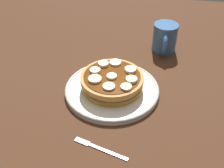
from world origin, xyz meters
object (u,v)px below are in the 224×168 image
(banana_slice_2, at_px, (116,63))
(banana_slice_8, at_px, (103,64))
(coffee_mug, at_px, (165,38))
(fork, at_px, (97,147))
(pancake_stack, at_px, (112,81))
(plate, at_px, (112,89))
(banana_slice_1, at_px, (95,79))
(banana_slice_4, at_px, (110,87))
(banana_slice_0, at_px, (112,76))
(banana_slice_6, at_px, (131,80))
(banana_slice_3, at_px, (130,70))
(banana_slice_5, at_px, (95,71))
(banana_slice_7, at_px, (126,87))

(banana_slice_2, bearing_deg, banana_slice_8, -69.85)
(coffee_mug, bearing_deg, fork, -17.38)
(pancake_stack, distance_m, fork, 0.20)
(plate, height_order, banana_slice_1, banana_slice_1)
(banana_slice_1, height_order, fork, banana_slice_1)
(pancake_stack, height_order, banana_slice_4, banana_slice_4)
(fork, bearing_deg, banana_slice_0, 179.68)
(banana_slice_6, bearing_deg, banana_slice_4, -53.86)
(banana_slice_1, distance_m, banana_slice_3, 0.10)
(plate, relative_size, banana_slice_1, 7.41)
(banana_slice_1, bearing_deg, plate, 121.78)
(fork, bearing_deg, coffee_mug, 162.62)
(pancake_stack, relative_size, banana_slice_5, 6.18)
(pancake_stack, height_order, banana_slice_3, banana_slice_3)
(banana_slice_4, bearing_deg, banana_slice_8, -159.66)
(banana_slice_3, height_order, banana_slice_4, banana_slice_3)
(banana_slice_4, relative_size, banana_slice_6, 1.06)
(banana_slice_2, xyz_separation_m, banana_slice_4, (0.11, 0.00, -0.00))
(plate, relative_size, banana_slice_0, 9.58)
(banana_slice_2, relative_size, banana_slice_6, 1.10)
(banana_slice_2, bearing_deg, coffee_mug, 143.96)
(banana_slice_8, height_order, fork, banana_slice_8)
(banana_slice_6, bearing_deg, banana_slice_2, -145.22)
(banana_slice_5, xyz_separation_m, banana_slice_6, (0.02, 0.10, 0.00))
(banana_slice_6, relative_size, banana_slice_8, 1.03)
(banana_slice_0, relative_size, banana_slice_5, 0.94)
(banana_slice_1, height_order, banana_slice_6, banana_slice_6)
(banana_slice_7, relative_size, fork, 0.22)
(plate, relative_size, banana_slice_8, 8.96)
(plate, relative_size, coffee_mug, 2.28)
(banana_slice_7, bearing_deg, fork, -15.87)
(fork, bearing_deg, banana_slice_1, -166.95)
(plate, bearing_deg, banana_slice_3, 123.89)
(banana_slice_0, bearing_deg, banana_slice_2, 177.16)
(banana_slice_2, bearing_deg, banana_slice_0, -2.84)
(plate, height_order, banana_slice_5, banana_slice_5)
(banana_slice_1, relative_size, banana_slice_2, 1.06)
(banana_slice_8, distance_m, coffee_mug, 0.26)
(banana_slice_7, height_order, coffee_mug, coffee_mug)
(coffee_mug, bearing_deg, banana_slice_8, -40.61)
(banana_slice_8, height_order, coffee_mug, coffee_mug)
(banana_slice_6, bearing_deg, banana_slice_5, -103.86)
(banana_slice_8, bearing_deg, banana_slice_1, -7.54)
(banana_slice_1, height_order, banana_slice_2, same)
(banana_slice_3, distance_m, banana_slice_7, 0.07)
(coffee_mug, bearing_deg, banana_slice_5, -38.82)
(banana_slice_8, relative_size, fork, 0.23)
(banana_slice_6, bearing_deg, banana_slice_8, -124.86)
(banana_slice_2, height_order, banana_slice_7, same)
(banana_slice_1, xyz_separation_m, fork, (0.17, 0.04, -0.05))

